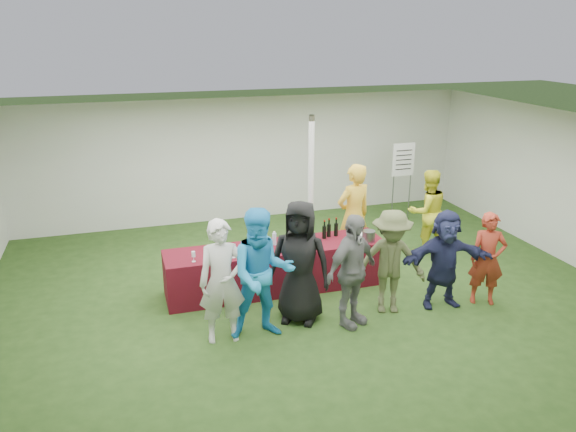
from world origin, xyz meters
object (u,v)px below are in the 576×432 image
object	(u,v)px
staff_back	(427,211)
wine_list_sign	(403,166)
staff_pourer	(353,216)
customer_5	(444,259)
customer_6	(487,259)
customer_0	(222,282)
customer_2	(300,262)
customer_1	(262,274)
customer_3	(352,271)
customer_4	(390,262)
dump_bucket	(369,236)
serving_table	(276,268)

from	to	relation	value
staff_back	wine_list_sign	bearing A→B (deg)	-99.91
staff_pourer	customer_5	world-z (taller)	staff_pourer
staff_pourer	customer_6	xyz separation A→B (m)	(1.41, -1.93, -0.21)
customer_0	wine_list_sign	bearing A→B (deg)	40.46
customer_0	customer_2	xyz separation A→B (m)	(1.17, 0.23, 0.04)
staff_pourer	customer_1	size ratio (longest dim) A/B	1.01
customer_1	wine_list_sign	bearing A→B (deg)	46.47
customer_0	customer_6	size ratio (longest dim) A/B	1.18
staff_pourer	customer_5	xyz separation A→B (m)	(0.72, -1.82, -0.17)
staff_pourer	customer_6	distance (m)	2.40
customer_3	customer_4	distance (m)	0.74
customer_1	customer_3	distance (m)	1.30
dump_bucket	customer_0	world-z (taller)	customer_0
customer_1	serving_table	bearing A→B (deg)	71.28
customer_2	customer_6	xyz separation A→B (m)	(2.93, -0.34, -0.18)
wine_list_sign	customer_1	world-z (taller)	customer_1
wine_list_sign	customer_3	xyz separation A→B (m)	(-2.74, -3.69, -0.47)
customer_0	customer_1	distance (m)	0.55
customer_3	customer_2	bearing A→B (deg)	124.22
customer_0	customer_5	world-z (taller)	customer_0
dump_bucket	staff_back	world-z (taller)	staff_back
customer_3	customer_1	bearing A→B (deg)	149.44
staff_pourer	customer_1	world-z (taller)	staff_pourer
wine_list_sign	serving_table	bearing A→B (deg)	-146.79
staff_pourer	customer_0	size ratio (longest dim) A/B	1.08
serving_table	customer_5	world-z (taller)	customer_5
staff_back	customer_1	distance (m)	4.31
serving_table	staff_back	bearing A→B (deg)	12.94
dump_bucket	customer_1	xyz separation A→B (m)	(-2.12, -1.14, 0.10)
customer_1	customer_6	bearing A→B (deg)	3.69
customer_5	wine_list_sign	bearing A→B (deg)	79.01
customer_6	customer_5	bearing A→B (deg)	-164.92
staff_pourer	customer_3	size ratio (longest dim) A/B	1.12
staff_back	customer_4	bearing A→B (deg)	48.18
customer_0	customer_4	world-z (taller)	customer_0
customer_1	customer_2	xyz separation A→B (m)	(0.63, 0.28, -0.02)
customer_0	customer_3	distance (m)	1.84
customer_6	serving_table	bearing A→B (deg)	178.52
customer_3	staff_back	bearing A→B (deg)	13.98
customer_2	customer_5	bearing A→B (deg)	24.59
staff_pourer	customer_1	distance (m)	2.85
customer_6	customer_3	bearing A→B (deg)	-155.50
staff_pourer	customer_4	xyz separation A→B (m)	(-0.15, -1.74, -0.14)
customer_2	customer_5	xyz separation A→B (m)	(2.24, -0.23, -0.14)
wine_list_sign	customer_1	distance (m)	5.43
customer_0	customer_5	xyz separation A→B (m)	(3.41, -0.00, -0.10)
customer_2	customer_3	size ratio (longest dim) A/B	1.09
serving_table	customer_1	world-z (taller)	customer_1
customer_3	customer_4	bearing A→B (deg)	-11.38
serving_table	customer_0	world-z (taller)	customer_0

